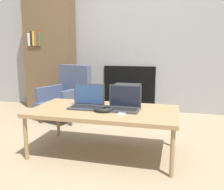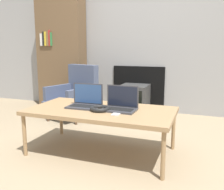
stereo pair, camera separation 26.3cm
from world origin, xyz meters
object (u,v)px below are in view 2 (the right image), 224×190
(headphones, at_px, (100,109))
(armchair, at_px, (76,92))
(phone, at_px, (117,114))
(laptop_left, at_px, (86,102))
(tv, at_px, (134,99))
(laptop_right, at_px, (120,105))

(headphones, distance_m, armchair, 1.43)
(headphones, relative_size, phone, 1.44)
(laptop_left, distance_m, phone, 0.41)
(headphones, xyz_separation_m, tv, (-0.11, 1.60, -0.23))
(phone, xyz_separation_m, armchair, (-1.06, 1.18, -0.08))
(headphones, relative_size, armchair, 0.25)
(laptop_left, xyz_separation_m, headphones, (0.20, -0.10, -0.03))
(armchair, bearing_deg, headphones, -34.20)
(headphones, bearing_deg, phone, -17.09)
(laptop_right, xyz_separation_m, tv, (-0.27, 1.50, -0.26))
(laptop_left, relative_size, tv, 0.71)
(phone, distance_m, tv, 1.69)
(laptop_left, distance_m, laptop_right, 0.36)
(laptop_right, relative_size, armchair, 0.42)
(laptop_left, xyz_separation_m, armchair, (-0.67, 1.03, -0.12))
(laptop_right, relative_size, phone, 2.46)
(laptop_right, bearing_deg, tv, 101.91)
(tv, bearing_deg, headphones, -86.19)
(headphones, distance_m, tv, 1.62)
(laptop_right, relative_size, headphones, 1.71)
(headphones, relative_size, tv, 0.42)
(laptop_right, distance_m, tv, 1.55)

